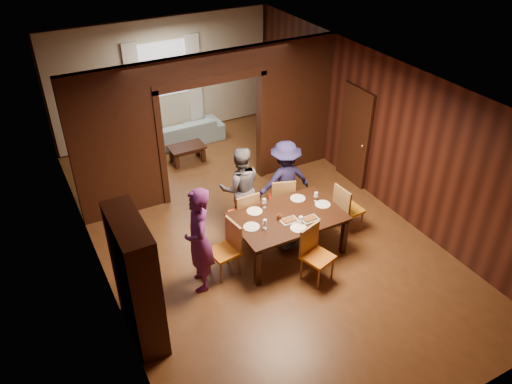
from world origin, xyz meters
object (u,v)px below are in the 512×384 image
chair_right (349,208)px  chair_far_r (281,198)px  person_grey (240,188)px  sofa (182,132)px  chair_left (224,250)px  person_purple (199,240)px  person_navy (285,180)px  chair_near (318,256)px  chair_far_l (243,213)px  dining_table (287,233)px  coffee_table (187,154)px  hutch (136,280)px

chair_right → chair_far_r: (-0.94, 0.86, 0.00)m
chair_far_r → person_grey: bearing=2.6°
sofa → chair_left: bearing=76.0°
person_purple → person_navy: (2.17, 1.05, -0.11)m
person_purple → chair_near: size_ratio=1.87×
person_grey → chair_right: size_ratio=1.68×
chair_far_l → dining_table: bearing=121.1°
person_grey → chair_far_l: bearing=87.9°
chair_near → person_grey: bearing=85.6°
coffee_table → chair_left: (-0.84, -3.81, 0.28)m
sofa → chair_far_l: size_ratio=2.07×
sofa → chair_near: size_ratio=2.07×
chair_far_l → hutch: size_ratio=0.48×
chair_left → person_purple: bearing=-89.1°
person_purple → hutch: size_ratio=0.91×
hutch → chair_near: bearing=-5.2°
chair_near → person_purple: bearing=139.0°
chair_far_r → hutch: 3.51m
chair_left → chair_near: 1.53m
person_navy → sofa: bearing=-74.8°
sofa → chair_left: 4.90m
person_purple → chair_right: 3.00m
coffee_table → chair_left: chair_left is taller
person_grey → chair_right: 2.03m
person_navy → dining_table: (-0.52, -0.97, -0.41)m
sofa → chair_left: (-1.08, -4.77, 0.19)m
sofa → dining_table: 4.77m
chair_near → hutch: size_ratio=0.48×
chair_near → hutch: hutch is taller
hutch → person_navy: bearing=25.2°
person_grey → coffee_table: (-0.01, 2.72, -0.61)m
person_navy → coffee_table: bearing=-67.1°
person_navy → chair_far_r: bearing=43.6°
person_grey → chair_far_r: bearing=178.2°
chair_left → chair_far_l: bearing=127.9°
dining_table → hutch: size_ratio=0.93×
person_navy → chair_right: size_ratio=1.63×
chair_right → coffee_table: bearing=20.1°
person_purple → person_grey: bearing=147.0°
person_grey → chair_left: (-0.85, -1.09, -0.33)m
person_navy → chair_far_r: 0.35m
person_navy → dining_table: 1.17m
person_purple → dining_table: person_purple is taller
dining_table → chair_right: chair_right is taller
person_purple → chair_far_r: person_purple is taller
sofa → chair_far_r: chair_far_r is taller
chair_far_l → chair_near: same height
dining_table → chair_far_l: (-0.46, 0.78, 0.10)m
person_grey → dining_table: person_grey is taller
chair_left → chair_right: 2.53m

